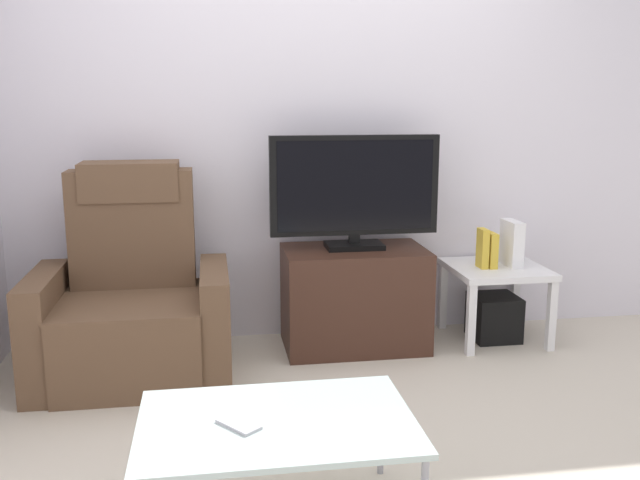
# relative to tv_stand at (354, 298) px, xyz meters

# --- Properties ---
(ground_plane) EXTENTS (6.40, 6.40, 0.00)m
(ground_plane) POSITION_rel_tv_stand_xyz_m (-0.09, -0.82, -0.29)
(ground_plane) COLOR beige
(wall_back) EXTENTS (6.40, 0.06, 2.60)m
(wall_back) POSITION_rel_tv_stand_xyz_m (-0.09, 0.31, 1.01)
(wall_back) COLOR silver
(wall_back) RESTS_ON ground
(tv_stand) EXTENTS (0.80, 0.49, 0.57)m
(tv_stand) POSITION_rel_tv_stand_xyz_m (0.00, 0.00, 0.00)
(tv_stand) COLOR #3D2319
(tv_stand) RESTS_ON ground
(television) EXTENTS (0.95, 0.20, 0.63)m
(television) POSITION_rel_tv_stand_xyz_m (-0.00, 0.02, 0.62)
(television) COLOR black
(television) RESTS_ON tv_stand
(recliner_armchair) EXTENTS (0.98, 0.78, 1.08)m
(recliner_armchair) POSITION_rel_tv_stand_xyz_m (-1.21, -0.20, 0.08)
(recliner_armchair) COLOR brown
(recliner_armchair) RESTS_ON ground
(side_table) EXTENTS (0.54, 0.54, 0.44)m
(side_table) POSITION_rel_tv_stand_xyz_m (0.85, -0.01, 0.09)
(side_table) COLOR white
(side_table) RESTS_ON ground
(subwoofer_box) EXTENTS (0.26, 0.26, 0.26)m
(subwoofer_box) POSITION_rel_tv_stand_xyz_m (0.85, -0.01, -0.16)
(subwoofer_box) COLOR black
(subwoofer_box) RESTS_ON ground
(book_leftmost) EXTENTS (0.04, 0.10, 0.23)m
(book_leftmost) POSITION_rel_tv_stand_xyz_m (0.75, -0.03, 0.27)
(book_leftmost) COLOR gold
(book_leftmost) RESTS_ON side_table
(book_middle) EXTENTS (0.04, 0.11, 0.20)m
(book_middle) POSITION_rel_tv_stand_xyz_m (0.80, -0.03, 0.26)
(book_middle) COLOR gold
(book_middle) RESTS_ON side_table
(game_console) EXTENTS (0.07, 0.20, 0.26)m
(game_console) POSITION_rel_tv_stand_xyz_m (0.94, 0.00, 0.29)
(game_console) COLOR white
(game_console) RESTS_ON side_table
(coffee_table) EXTENTS (0.90, 0.60, 0.38)m
(coffee_table) POSITION_rel_tv_stand_xyz_m (-0.60, -1.65, 0.07)
(coffee_table) COLOR #B2C6C1
(coffee_table) RESTS_ON ground
(cell_phone) EXTENTS (0.15, 0.16, 0.01)m
(cell_phone) POSITION_rel_tv_stand_xyz_m (-0.73, -1.67, 0.10)
(cell_phone) COLOR #B7B7BC
(cell_phone) RESTS_ON coffee_table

